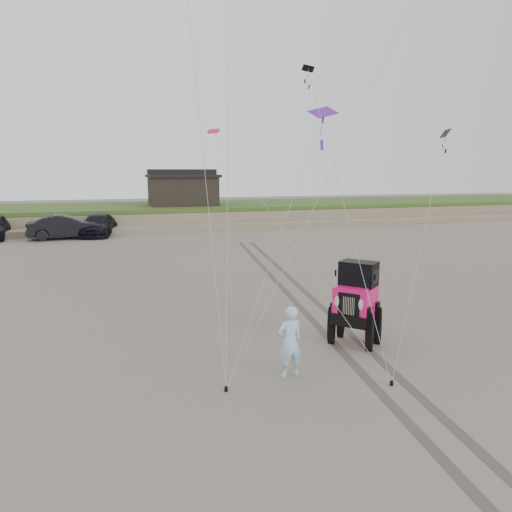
# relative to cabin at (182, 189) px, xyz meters

# --- Properties ---
(ground) EXTENTS (160.00, 160.00, 0.00)m
(ground) POSITION_rel_cabin_xyz_m (-2.00, -37.00, -3.24)
(ground) COLOR #6B6054
(ground) RESTS_ON ground
(dune_ridge) EXTENTS (160.00, 14.25, 1.73)m
(dune_ridge) POSITION_rel_cabin_xyz_m (-2.00, 0.50, -2.42)
(dune_ridge) COLOR #7A6B54
(dune_ridge) RESTS_ON ground
(cabin) EXTENTS (6.40, 5.40, 3.35)m
(cabin) POSITION_rel_cabin_xyz_m (0.00, 0.00, 0.00)
(cabin) COLOR black
(cabin) RESTS_ON dune_ridge
(truck_b) EXTENTS (5.48, 2.30, 1.76)m
(truck_b) POSITION_rel_cabin_xyz_m (-10.04, -8.41, -2.36)
(truck_b) COLOR black
(truck_b) RESTS_ON ground
(truck_c) EXTENTS (3.31, 5.88, 1.61)m
(truck_c) POSITION_rel_cabin_xyz_m (-7.75, -7.14, -2.43)
(truck_c) COLOR black
(truck_c) RESTS_ON ground
(jeep) EXTENTS (5.43, 5.11, 1.94)m
(jeep) POSITION_rel_cabin_xyz_m (-0.68, -34.95, -2.27)
(jeep) COLOR #F4146C
(jeep) RESTS_ON ground
(man) EXTENTS (0.68, 0.48, 1.78)m
(man) POSITION_rel_cabin_xyz_m (-3.31, -36.51, -2.35)
(man) COLOR #97C6E9
(man) RESTS_ON ground
(kite_flock) EXTENTS (9.22, 8.42, 7.78)m
(kite_flock) POSITION_rel_cabin_xyz_m (1.37, -28.03, 5.95)
(kite_flock) COLOR #CB1950
(kite_flock) RESTS_ON ground
(stake_main) EXTENTS (0.08, 0.08, 0.12)m
(stake_main) POSITION_rel_cabin_xyz_m (-5.01, -36.89, -3.18)
(stake_main) COLOR black
(stake_main) RESTS_ON ground
(stake_aux) EXTENTS (0.08, 0.08, 0.12)m
(stake_aux) POSITION_rel_cabin_xyz_m (-1.20, -37.75, -3.18)
(stake_aux) COLOR black
(stake_aux) RESTS_ON ground
(tire_tracks) EXTENTS (5.22, 29.74, 0.01)m
(tire_tracks) POSITION_rel_cabin_xyz_m (0.00, -29.00, -3.23)
(tire_tracks) COLOR #4C443D
(tire_tracks) RESTS_ON ground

